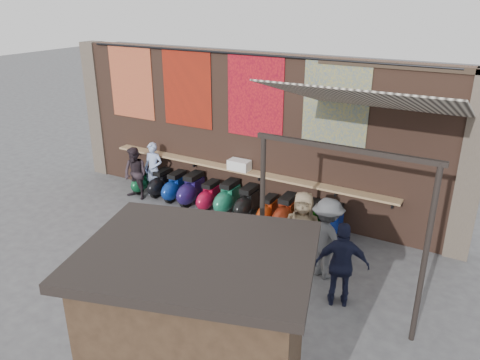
% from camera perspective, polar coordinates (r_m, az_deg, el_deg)
% --- Properties ---
extents(ground, '(70.00, 70.00, 0.00)m').
position_cam_1_polar(ground, '(10.63, -6.15, -8.28)').
color(ground, '#474749').
rests_on(ground, ground).
extents(brick_wall, '(10.00, 0.40, 4.00)m').
position_cam_1_polar(brick_wall, '(11.95, 1.01, 5.76)').
color(brick_wall, brown).
rests_on(brick_wall, ground).
extents(pier_left, '(0.50, 0.50, 4.00)m').
position_cam_1_polar(pier_left, '(15.07, -16.78, 8.23)').
color(pier_left, '#4C4238').
rests_on(pier_left, ground).
extents(pier_right, '(0.50, 0.50, 4.00)m').
position_cam_1_polar(pier_right, '(10.61, 26.46, 1.29)').
color(pier_right, '#4C4238').
rests_on(pier_right, ground).
extents(eating_counter, '(8.00, 0.32, 0.05)m').
position_cam_1_polar(eating_counter, '(11.93, 0.13, 1.17)').
color(eating_counter, '#9E7A51').
rests_on(eating_counter, brick_wall).
extents(shelf_box, '(0.56, 0.32, 0.26)m').
position_cam_1_polar(shelf_box, '(11.87, -0.08, 1.84)').
color(shelf_box, white).
rests_on(shelf_box, eating_counter).
extents(tapestry_redgold, '(1.50, 0.02, 2.00)m').
position_cam_1_polar(tapestry_redgold, '(13.62, -13.11, 11.52)').
color(tapestry_redgold, maroon).
rests_on(tapestry_redgold, brick_wall).
extents(tapestry_sun, '(1.50, 0.02, 2.00)m').
position_cam_1_polar(tapestry_sun, '(12.43, -6.48, 10.99)').
color(tapestry_sun, red).
rests_on(tapestry_sun, brick_wall).
extents(tapestry_orange, '(1.50, 0.02, 2.00)m').
position_cam_1_polar(tapestry_orange, '(11.39, 1.85, 10.12)').
color(tapestry_orange, red).
rests_on(tapestry_orange, brick_wall).
extents(tapestry_multi, '(1.50, 0.02, 2.00)m').
position_cam_1_polar(tapestry_multi, '(10.62, 11.54, 8.83)').
color(tapestry_multi, '#264A8B').
rests_on(tapestry_multi, brick_wall).
extents(hang_rail, '(9.50, 0.06, 0.06)m').
position_cam_1_polar(hang_rail, '(11.36, 0.50, 15.11)').
color(hang_rail, black).
rests_on(hang_rail, brick_wall).
extents(scooter_stool_0, '(0.33, 0.72, 0.69)m').
position_cam_1_polar(scooter_stool_0, '(13.59, -11.63, -0.06)').
color(scooter_stool_0, '#10502C').
rests_on(scooter_stool_0, ground).
extents(scooter_stool_1, '(0.35, 0.77, 0.73)m').
position_cam_1_polar(scooter_stool_1, '(13.28, -9.63, -0.36)').
color(scooter_stool_1, black).
rests_on(scooter_stool_1, ground).
extents(scooter_stool_2, '(0.37, 0.82, 0.78)m').
position_cam_1_polar(scooter_stool_2, '(12.91, -7.84, -0.80)').
color(scooter_stool_2, navy).
rests_on(scooter_stool_2, ground).
extents(scooter_stool_3, '(0.40, 0.89, 0.85)m').
position_cam_1_polar(scooter_stool_3, '(12.58, -5.86, -1.14)').
color(scooter_stool_3, '#1F144B').
rests_on(scooter_stool_3, ground).
extents(scooter_stool_4, '(0.35, 0.78, 0.74)m').
position_cam_1_polar(scooter_stool_4, '(12.27, -3.73, -1.95)').
color(scooter_stool_4, maroon).
rests_on(scooter_stool_4, ground).
extents(scooter_stool_5, '(0.39, 0.88, 0.83)m').
position_cam_1_polar(scooter_stool_5, '(12.05, -1.44, -2.13)').
color(scooter_stool_5, '#1B6C4E').
rests_on(scooter_stool_5, ground).
extents(scooter_stool_6, '(0.38, 0.84, 0.80)m').
position_cam_1_polar(scooter_stool_6, '(11.81, 0.89, -2.73)').
color(scooter_stool_6, black).
rests_on(scooter_stool_6, ground).
extents(scooter_stool_7, '(0.32, 0.71, 0.68)m').
position_cam_1_polar(scooter_stool_7, '(11.55, 3.42, -3.69)').
color(scooter_stool_7, '#942F0D').
rests_on(scooter_stool_7, ground).
extents(scooter_stool_8, '(0.39, 0.87, 0.82)m').
position_cam_1_polar(scooter_stool_8, '(11.29, 5.63, -3.99)').
color(scooter_stool_8, '#AA3216').
rests_on(scooter_stool_8, ground).
extents(scooter_stool_9, '(0.36, 0.81, 0.77)m').
position_cam_1_polar(scooter_stool_9, '(11.17, 8.51, -4.59)').
color(scooter_stool_9, '#13620E').
rests_on(scooter_stool_9, ground).
extents(scooter_stool_10, '(0.38, 0.84, 0.80)m').
position_cam_1_polar(scooter_stool_10, '(10.97, 11.17, -5.21)').
color(scooter_stool_10, navy).
rests_on(scooter_stool_10, ground).
extents(diner_left, '(0.60, 0.44, 1.52)m').
position_cam_1_polar(diner_left, '(13.21, -10.49, 1.31)').
color(diner_left, '#9BB3E2').
rests_on(diner_left, ground).
extents(diner_right, '(0.73, 0.58, 1.46)m').
position_cam_1_polar(diner_right, '(13.06, -12.63, 0.77)').
color(diner_right, '#2A2026').
rests_on(diner_right, ground).
extents(shopper_navy, '(1.04, 0.71, 1.64)m').
position_cam_1_polar(shopper_navy, '(8.63, 12.31, -10.09)').
color(shopper_navy, black).
rests_on(shopper_navy, ground).
extents(shopper_grey, '(1.25, 0.99, 1.69)m').
position_cam_1_polar(shopper_grey, '(9.37, 10.51, -7.04)').
color(shopper_grey, '#4E5053').
rests_on(shopper_grey, ground).
extents(shopper_tan, '(0.94, 0.74, 1.68)m').
position_cam_1_polar(shopper_tan, '(9.60, 7.57, -6.14)').
color(shopper_tan, '#887356').
rests_on(shopper_tan, ground).
extents(market_stall, '(2.73, 2.34, 2.53)m').
position_cam_1_polar(market_stall, '(6.12, -4.80, -19.68)').
color(market_stall, black).
rests_on(market_stall, ground).
extents(stall_roof, '(3.08, 2.67, 0.12)m').
position_cam_1_polar(stall_roof, '(5.34, -5.25, -8.97)').
color(stall_roof, black).
rests_on(stall_roof, market_stall).
extents(stall_sign, '(1.16, 0.38, 0.50)m').
position_cam_1_polar(stall_sign, '(6.47, -2.49, -10.74)').
color(stall_sign, gold).
rests_on(stall_sign, market_stall).
extents(stall_shelf, '(1.89, 0.65, 0.06)m').
position_cam_1_polar(stall_shelf, '(7.00, -2.36, -17.02)').
color(stall_shelf, '#473321').
rests_on(stall_shelf, market_stall).
extents(awning_canvas, '(3.20, 3.28, 0.97)m').
position_cam_1_polar(awning_canvas, '(8.70, 15.95, 9.32)').
color(awning_canvas, beige).
rests_on(awning_canvas, brick_wall).
extents(awning_ledger, '(3.30, 0.08, 0.12)m').
position_cam_1_polar(awning_ledger, '(10.16, 18.53, 13.05)').
color(awning_ledger, '#33261C').
rests_on(awning_ledger, brick_wall).
extents(awning_header, '(3.00, 0.08, 0.08)m').
position_cam_1_polar(awning_header, '(7.41, 12.62, 3.77)').
color(awning_header, black).
rests_on(awning_header, awning_post_left).
extents(awning_post_left, '(0.09, 0.09, 3.10)m').
position_cam_1_polar(awning_post_left, '(8.47, 2.71, -4.57)').
color(awning_post_left, black).
rests_on(awning_post_left, ground).
extents(awning_post_right, '(0.09, 0.09, 3.10)m').
position_cam_1_polar(awning_post_right, '(7.78, 21.62, -8.81)').
color(awning_post_right, black).
rests_on(awning_post_right, ground).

